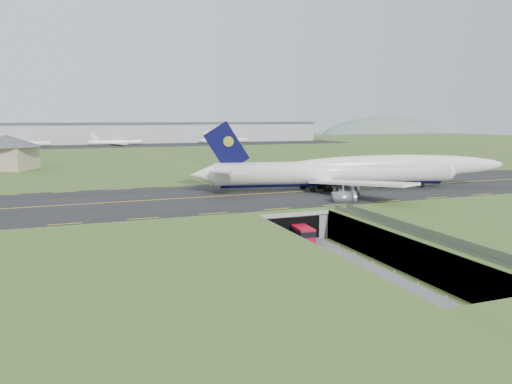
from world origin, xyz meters
name	(u,v)px	position (x,y,z in m)	size (l,w,h in m)	color
ground	(311,250)	(0.00, 0.00, 0.00)	(900.00, 900.00, 0.00)	#3A5823
airfield_deck	(311,235)	(0.00, 0.00, 3.00)	(800.00, 800.00, 6.00)	gray
trench_road	(330,260)	(0.00, -7.50, 0.10)	(12.00, 75.00, 0.20)	slate
taxiway	(252,195)	(0.00, 33.00, 6.09)	(800.00, 44.00, 0.18)	black
tunnel_portal	(277,217)	(0.00, 16.71, 3.33)	(17.00, 22.30, 6.00)	gray
guideway	(425,241)	(11.00, -19.11, 5.32)	(3.00, 53.00, 7.05)	#A8A8A3
jumbo_jet	(356,171)	(29.10, 31.13, 11.11)	(86.68, 56.31, 19.04)	white
shuttle_tram	(301,234)	(0.76, 6.08, 1.89)	(3.95, 8.77, 3.45)	#AC0B20
service_building	(7,149)	(-63.37, 120.93, 13.70)	(31.48, 31.48, 13.00)	tan
cargo_terminal	(127,133)	(-0.04, 299.41, 13.96)	(320.00, 67.00, 15.60)	#B2B2B2
distant_hills	(177,146)	(64.38, 430.00, -4.00)	(700.00, 91.00, 60.00)	slate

